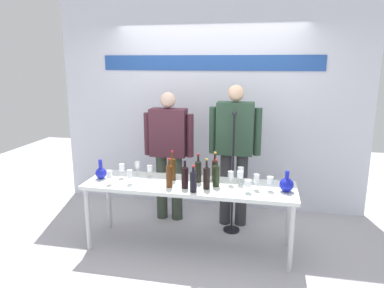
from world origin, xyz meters
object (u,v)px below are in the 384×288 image
at_px(wine_bottle_7, 198,170).
at_px(wine_glass_right_2, 241,171).
at_px(wine_bottle_3, 169,175).
at_px(wine_bottle_4, 193,180).
at_px(wine_bottle_5, 207,177).
at_px(wine_glass_left_4, 150,169).
at_px(display_table, 189,189).
at_px(wine_glass_left_3, 122,168).
at_px(wine_glass_right_5, 270,181).
at_px(wine_glass_left_0, 110,174).
at_px(wine_bottle_6, 216,175).
at_px(decanter_blue_left, 101,172).
at_px(wine_glass_right_1, 248,184).
at_px(wine_glass_right_0, 256,179).
at_px(presenter_right, 235,146).
at_px(wine_bottle_0, 172,168).
at_px(wine_bottle_1, 215,169).
at_px(wine_bottle_2, 185,176).
at_px(wine_glass_left_2, 137,165).
at_px(wine_glass_right_3, 240,175).
at_px(wine_glass_right_4, 231,175).
at_px(microphone_stand, 232,193).
at_px(wine_glass_left_1, 130,175).
at_px(presenter_left, 169,148).

distance_m(wine_bottle_7, wine_glass_right_2, 0.46).
xyz_separation_m(wine_bottle_3, wine_bottle_4, (0.27, -0.09, -0.01)).
distance_m(wine_bottle_5, wine_glass_left_4, 0.74).
height_order(display_table, wine_bottle_7, wine_bottle_7).
height_order(wine_glass_left_3, wine_glass_right_5, wine_glass_left_3).
height_order(wine_bottle_7, wine_glass_left_3, wine_bottle_7).
bearing_deg(wine_glass_left_0, wine_bottle_6, 8.57).
distance_m(wine_bottle_3, wine_bottle_5, 0.39).
height_order(decanter_blue_left, wine_glass_right_5, decanter_blue_left).
xyz_separation_m(wine_bottle_4, wine_glass_right_2, (0.44, 0.41, -0.00)).
bearing_deg(display_table, wine_glass_left_3, 176.07).
bearing_deg(wine_glass_right_1, wine_glass_right_0, 50.98).
height_order(presenter_right, wine_bottle_4, presenter_right).
bearing_deg(wine_bottle_0, wine_glass_right_0, -8.04).
height_order(wine_glass_right_1, wine_glass_right_5, wine_glass_right_5).
distance_m(wine_bottle_0, wine_bottle_5, 0.46).
height_order(wine_bottle_0, wine_bottle_1, wine_bottle_0).
height_order(presenter_right, wine_glass_right_2, presenter_right).
xyz_separation_m(wine_bottle_2, wine_bottle_6, (0.31, 0.12, -0.00)).
height_order(decanter_blue_left, wine_glass_left_4, decanter_blue_left).
bearing_deg(wine_bottle_5, wine_glass_right_0, 8.72).
bearing_deg(wine_glass_left_2, wine_glass_right_3, -5.40).
bearing_deg(display_table, wine_bottle_0, 154.42).
height_order(wine_bottle_5, wine_glass_right_4, wine_bottle_5).
xyz_separation_m(wine_glass_right_0, wine_glass_right_1, (-0.08, -0.10, -0.02)).
distance_m(display_table, wine_glass_left_3, 0.81).
height_order(wine_bottle_1, microphone_stand, microphone_stand).
distance_m(display_table, wine_glass_left_1, 0.65).
bearing_deg(microphone_stand, display_table, -130.42).
xyz_separation_m(wine_glass_left_2, wine_glass_right_4, (1.09, -0.15, -0.00)).
relative_size(wine_bottle_0, wine_glass_right_3, 2.25).
height_order(wine_glass_right_5, microphone_stand, microphone_stand).
distance_m(wine_bottle_1, wine_glass_right_2, 0.28).
bearing_deg(presenter_left, display_table, -59.15).
distance_m(wine_bottle_0, wine_bottle_6, 0.51).
bearing_deg(wine_glass_left_2, wine_glass_right_1, -14.35).
bearing_deg(wine_bottle_4, wine_glass_right_0, 17.35).
bearing_deg(wine_bottle_3, microphone_stand, 46.09).
bearing_deg(wine_glass_right_0, wine_glass_right_1, -129.02).
height_order(decanter_blue_left, wine_bottle_5, wine_bottle_5).
relative_size(wine_bottle_3, wine_bottle_5, 0.97).
relative_size(decanter_blue_left, wine_bottle_0, 0.66).
height_order(wine_glass_right_1, wine_glass_right_2, wine_glass_right_2).
xyz_separation_m(wine_bottle_7, wine_glass_right_1, (0.55, -0.22, -0.04)).
xyz_separation_m(wine_bottle_7, wine_glass_left_3, (-0.87, -0.03, -0.02)).
xyz_separation_m(wine_bottle_5, microphone_stand, (0.22, 0.60, -0.38)).
height_order(presenter_right, wine_bottle_6, presenter_right).
bearing_deg(wine_glass_left_0, wine_glass_left_3, 79.92).
xyz_separation_m(display_table, wine_glass_left_3, (-0.79, 0.05, 0.17)).
relative_size(wine_bottle_3, wine_glass_right_2, 1.89).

